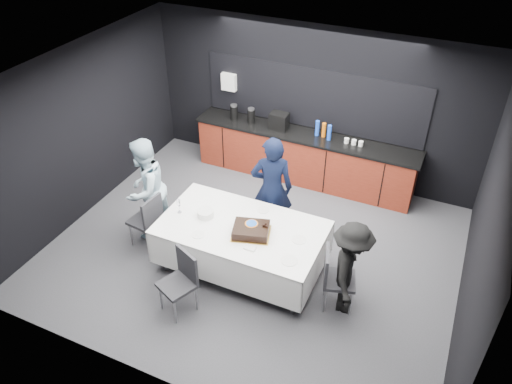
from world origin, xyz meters
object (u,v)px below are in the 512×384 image
chair_near (181,278)px  person_left (145,189)px  plate_stack (205,213)px  person_right (350,269)px  champagne_flute (179,203)px  cake_assembly (251,230)px  chair_left (148,218)px  person_center (272,189)px  chair_right (334,275)px  party_table (241,234)px

chair_near → person_left: bearing=138.7°
plate_stack → person_right: 2.18m
champagne_flute → chair_near: 1.16m
cake_assembly → person_left: size_ratio=0.37×
person_left → plate_stack: bearing=82.6°
chair_left → chair_near: bearing=-38.1°
person_left → person_right: size_ratio=1.18×
plate_stack → person_center: size_ratio=0.14×
champagne_flute → chair_left: champagne_flute is taller
chair_right → chair_left: bearing=-180.0°
cake_assembly → person_left: 1.91m
champagne_flute → person_left: person_left is taller
champagne_flute → cake_assembly: bearing=-0.4°
chair_near → person_right: size_ratio=0.66×
party_table → cake_assembly: (0.19, -0.08, 0.20)m
plate_stack → party_table: bearing=-0.0°
plate_stack → person_center: 1.11m
chair_left → person_left: person_left is taller
champagne_flute → chair_left: 0.68m
plate_stack → person_right: (2.17, -0.11, -0.12)m
person_left → chair_left: bearing=35.0°
plate_stack → chair_right: 2.00m
cake_assembly → plate_stack: bearing=173.6°
party_table → person_right: bearing=-3.8°
person_right → plate_stack: bearing=77.0°
cake_assembly → chair_left: cake_assembly is taller
plate_stack → person_center: bearing=53.9°
person_center → person_left: size_ratio=1.05×
person_center → chair_right: bearing=119.4°
chair_near → person_right: bearing=24.2°
person_center → person_left: bearing=-0.3°
cake_assembly → person_center: (-0.11, 0.98, 0.03)m
chair_near → person_left: 1.77m
chair_right → person_center: (-1.33, 1.02, 0.34)m
chair_near → person_center: 1.99m
chair_left → person_right: 3.12m
chair_left → chair_right: 2.92m
chair_near → party_table: bearing=68.7°
chair_right → chair_near: 2.00m
chair_near → person_left: size_ratio=0.55×
cake_assembly → chair_left: (-1.70, -0.04, -0.31)m
chair_left → chair_right: same height
person_center → person_left: 1.93m
plate_stack → chair_right: (1.98, -0.13, -0.30)m
plate_stack → chair_near: (0.18, -1.00, -0.30)m
chair_left → chair_near: size_ratio=1.00×
person_center → person_right: (1.52, -1.00, -0.17)m
party_table → person_right: person_right is taller
cake_assembly → chair_left: size_ratio=0.67×
party_table → chair_left: 1.52m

